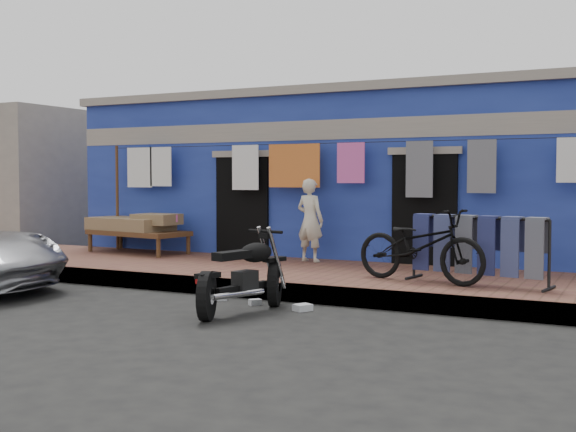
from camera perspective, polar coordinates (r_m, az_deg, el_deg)
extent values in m
plane|color=black|center=(8.77, -5.92, -8.14)|extent=(80.00, 80.00, 0.00)
cube|color=brown|center=(11.36, 2.27, -4.93)|extent=(28.00, 3.00, 0.25)
cube|color=gray|center=(10.07, -1.15, -5.95)|extent=(28.00, 0.10, 0.25)
cube|color=navy|center=(14.99, 8.60, 2.61)|extent=(12.00, 5.00, 3.20)
cube|color=#9E9384|center=(12.72, 5.21, 6.85)|extent=(12.00, 0.14, 0.35)
cube|color=#9E9384|center=(15.07, 8.65, 9.01)|extent=(12.20, 5.20, 0.16)
cube|color=black|center=(13.59, -3.61, 0.29)|extent=(1.10, 0.10, 2.10)
cube|color=black|center=(12.21, 10.72, -0.07)|extent=(1.10, 0.10, 2.10)
cube|color=#9E9384|center=(21.16, -21.07, 2.82)|extent=(6.00, 5.00, 3.40)
cylinder|color=brown|center=(15.01, -13.34, 1.42)|extent=(0.06, 0.06, 2.10)
cylinder|color=black|center=(12.42, 4.68, 5.80)|extent=(10.00, 0.01, 0.01)
cube|color=silver|center=(14.64, -11.64, 3.78)|extent=(0.60, 0.02, 0.79)
cube|color=silver|center=(14.33, -10.02, 3.86)|extent=(0.50, 0.02, 0.76)
cube|color=silver|center=(13.28, -3.40, 3.84)|extent=(0.55, 0.02, 0.82)
cube|color=#CC4C26|center=(12.81, 0.48, 4.00)|extent=(1.00, 0.02, 0.77)
cube|color=#D654A5|center=(12.38, 4.98, 4.20)|extent=(0.50, 0.02, 0.69)
cube|color=slate|center=(11.99, 10.34, 3.65)|extent=(0.45, 0.02, 0.92)
cube|color=slate|center=(11.74, 15.06, 3.81)|extent=(0.45, 0.02, 0.84)
cube|color=silver|center=(11.55, 21.69, 4.14)|extent=(0.50, 0.02, 0.67)
imported|color=beige|center=(12.45, 1.75, -0.34)|extent=(0.58, 0.44, 1.44)
imported|color=black|center=(10.17, 10.42, -1.66)|extent=(2.03, 1.09, 1.25)
cube|color=silver|center=(10.10, -5.29, -6.46)|extent=(0.20, 0.18, 0.07)
cube|color=silver|center=(9.70, -2.61, -6.82)|extent=(0.19, 0.19, 0.08)
cube|color=silver|center=(9.28, 1.17, -7.24)|extent=(0.25, 0.27, 0.09)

